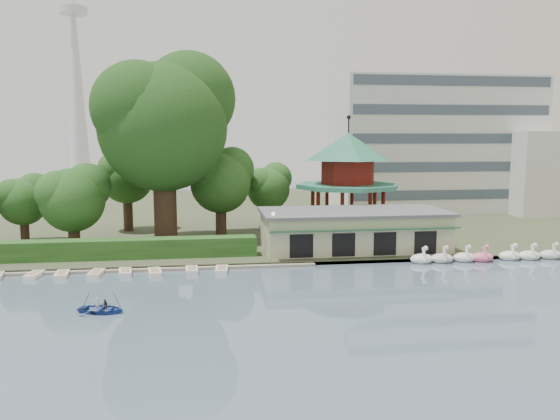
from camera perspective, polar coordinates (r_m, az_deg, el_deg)
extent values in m
plane|color=slate|center=(33.20, 0.78, -12.80)|extent=(220.00, 220.00, 0.00)
cube|color=#424930|center=(83.67, -4.50, -0.22)|extent=(220.00, 70.00, 0.40)
cube|color=gray|center=(49.62, -2.19, -5.71)|extent=(220.00, 0.60, 0.30)
cube|color=gray|center=(49.87, -16.11, -5.98)|extent=(34.00, 1.60, 0.24)
cube|color=#BFBC92|center=(55.56, 7.65, -2.17)|extent=(18.00, 8.00, 3.60)
cube|color=#595B5E|center=(55.26, 7.68, -0.18)|extent=(18.60, 8.60, 0.30)
cube|color=#194C2D|center=(51.35, 8.93, -2.10)|extent=(18.00, 1.59, 0.45)
cylinder|color=#BFBC92|center=(65.79, 7.01, -1.70)|extent=(10.40, 10.40, 1.20)
cylinder|color=#2B7157|center=(65.19, 7.08, 2.52)|extent=(12.40, 12.40, 0.50)
cylinder|color=maroon|center=(65.06, 7.10, 3.96)|extent=(6.40, 6.40, 2.80)
cone|color=#2B7157|center=(64.94, 7.14, 6.60)|extent=(10.00, 10.00, 3.20)
cylinder|color=black|center=(64.95, 7.18, 8.81)|extent=(0.16, 0.16, 1.80)
cube|color=silver|center=(87.89, 15.57, 6.57)|extent=(30.00, 14.00, 20.00)
cube|color=silver|center=(90.45, 26.37, 3.54)|extent=(14.00, 10.00, 12.00)
cone|color=silver|center=(175.78, -20.53, 13.16)|extent=(6.00, 6.00, 60.00)
cylinder|color=silver|center=(178.56, -20.82, 18.91)|extent=(8.00, 8.00, 2.00)
cube|color=#2A5820|center=(53.31, -18.85, -3.92)|extent=(30.00, 2.00, 1.80)
cylinder|color=black|center=(50.98, -0.71, -2.76)|extent=(0.12, 0.12, 4.00)
sphere|color=beige|center=(50.64, -0.71, -0.42)|extent=(0.36, 0.36, 0.36)
cylinder|color=#3A281C|center=(59.26, -11.93, 1.39)|extent=(2.42, 2.42, 9.84)
sphere|color=#204718|center=(58.94, -12.13, 8.44)|extent=(13.44, 13.44, 13.44)
sphere|color=#204718|center=(60.95, -9.49, 11.44)|extent=(10.08, 10.08, 10.08)
sphere|color=#204718|center=(57.89, -14.64, 10.34)|extent=(9.41, 9.41, 9.41)
cylinder|color=#3A281C|center=(59.04, -20.74, -1.85)|extent=(1.16, 1.16, 3.95)
sphere|color=#2A5820|center=(58.66, -20.87, 0.97)|extent=(6.45, 6.45, 6.45)
sphere|color=#2A5820|center=(59.20, -19.50, 2.32)|extent=(4.84, 4.84, 4.84)
sphere|color=#2A5820|center=(58.22, -22.13, 1.64)|extent=(4.51, 4.51, 4.51)
cylinder|color=#3A281C|center=(64.47, -25.14, -1.51)|extent=(0.91, 0.91, 3.53)
sphere|color=#2A5820|center=(64.14, -25.27, 0.80)|extent=(5.06, 5.06, 5.06)
sphere|color=#2A5820|center=(64.46, -24.27, 1.89)|extent=(3.79, 3.79, 3.79)
sphere|color=#2A5820|center=(63.87, -26.20, 1.35)|extent=(3.54, 3.54, 3.54)
cylinder|color=#3A281C|center=(63.40, -6.19, -0.39)|extent=(1.25, 1.25, 4.81)
sphere|color=#2A5820|center=(63.01, -6.24, 2.82)|extent=(6.92, 6.92, 6.92)
sphere|color=#2A5820|center=(63.98, -5.04, 4.29)|extent=(5.19, 5.19, 5.19)
sphere|color=#2A5820|center=(62.22, -7.35, 3.63)|extent=(4.85, 4.85, 4.85)
cylinder|color=#3A281C|center=(67.83, -1.21, -0.20)|extent=(0.96, 0.96, 3.92)
sphere|color=#2A5820|center=(67.50, -1.22, 2.24)|extent=(5.32, 5.32, 5.32)
sphere|color=#2A5820|center=(68.31, -0.41, 3.36)|extent=(3.99, 3.99, 3.99)
sphere|color=#2A5820|center=(66.80, -1.96, 2.86)|extent=(3.72, 3.72, 3.72)
cylinder|color=#3A281C|center=(67.97, -15.60, 0.07)|extent=(1.12, 1.12, 5.17)
sphere|color=#2A5820|center=(67.59, -15.72, 3.28)|extent=(6.21, 6.21, 6.21)
sphere|color=#2A5820|center=(68.26, -14.62, 4.75)|extent=(4.66, 4.66, 4.66)
sphere|color=#2A5820|center=(67.07, -16.74, 4.10)|extent=(4.35, 4.35, 4.35)
ellipsoid|color=white|center=(52.52, 14.57, -4.98)|extent=(2.16, 1.44, 0.99)
cylinder|color=white|center=(51.91, 14.82, -4.52)|extent=(0.26, 0.79, 1.29)
sphere|color=white|center=(51.51, 14.97, -3.88)|extent=(0.44, 0.44, 0.44)
ellipsoid|color=silver|center=(53.23, 16.56, -4.88)|extent=(2.16, 1.44, 0.99)
cylinder|color=silver|center=(52.63, 16.83, -4.42)|extent=(0.26, 0.79, 1.29)
sphere|color=silver|center=(52.24, 16.99, -3.79)|extent=(0.44, 0.44, 0.44)
ellipsoid|color=white|center=(54.24, 18.69, -4.74)|extent=(2.16, 1.44, 0.99)
cylinder|color=white|center=(53.65, 18.98, -4.29)|extent=(0.26, 0.79, 1.29)
sphere|color=white|center=(53.26, 19.15, -3.67)|extent=(0.44, 0.44, 0.44)
ellipsoid|color=pink|center=(54.91, 20.34, -4.67)|extent=(2.16, 1.44, 0.99)
cylinder|color=pink|center=(54.33, 20.64, -4.22)|extent=(0.26, 0.79, 1.29)
sphere|color=pink|center=(53.95, 20.83, -3.60)|extent=(0.44, 0.44, 0.44)
ellipsoid|color=white|center=(56.55, 22.87, -4.45)|extent=(2.16, 1.44, 0.99)
cylinder|color=white|center=(55.98, 23.19, -4.01)|extent=(0.26, 0.79, 1.29)
sphere|color=white|center=(55.60, 23.38, -3.41)|extent=(0.44, 0.44, 0.44)
ellipsoid|color=white|center=(57.42, 24.59, -4.36)|extent=(2.16, 1.44, 0.99)
cylinder|color=white|center=(56.86, 24.92, -3.93)|extent=(0.26, 0.79, 1.29)
sphere|color=white|center=(56.49, 25.12, -3.34)|extent=(0.44, 0.44, 0.44)
ellipsoid|color=silver|center=(58.66, 26.41, -4.23)|extent=(2.16, 1.44, 0.99)
cylinder|color=silver|center=(58.11, 26.75, -3.80)|extent=(0.26, 0.79, 1.29)
sphere|color=silver|center=(57.75, 26.95, -3.22)|extent=(0.44, 0.44, 0.44)
cube|color=white|center=(50.17, -24.28, -6.21)|extent=(1.22, 2.39, 0.36)
cube|color=white|center=(49.45, -21.83, -6.27)|extent=(1.22, 2.39, 0.36)
cube|color=white|center=(48.87, -18.66, -6.28)|extent=(1.19, 2.38, 0.36)
cube|color=white|center=(48.61, -15.86, -6.25)|extent=(1.32, 2.42, 0.36)
cube|color=white|center=(47.96, -12.94, -6.33)|extent=(1.38, 2.44, 0.36)
cube|color=white|center=(48.12, -9.20, -6.19)|extent=(1.09, 2.34, 0.36)
cube|color=white|center=(47.80, -6.12, -6.23)|extent=(1.20, 2.38, 0.36)
imported|color=#2C4C9C|center=(38.70, -18.17, -9.49)|extent=(5.07, 4.25, 0.90)
imported|color=silver|center=(38.92, -18.56, -9.29)|extent=(0.36, 0.29, 0.85)
imported|color=#2D3246|center=(38.44, -17.78, -9.50)|extent=(0.48, 0.42, 0.83)
cylinder|color=#3A281C|center=(38.96, -19.92, -9.61)|extent=(0.94, 0.29, 2.01)
cylinder|color=#3A281C|center=(38.52, -16.38, -9.65)|extent=(0.94, 0.29, 2.01)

